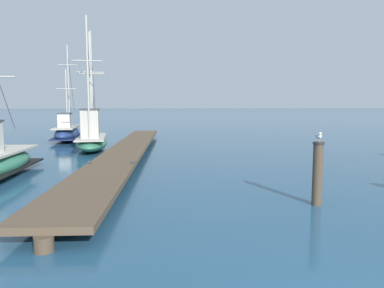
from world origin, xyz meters
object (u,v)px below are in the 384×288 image
(fishing_boat_0, at_px, (91,137))
(fishing_boat_2, at_px, (67,132))
(mooring_piling, at_px, (318,172))
(perched_seagull, at_px, (319,136))

(fishing_boat_0, distance_m, fishing_boat_2, 6.48)
(fishing_boat_0, height_order, fishing_boat_2, fishing_boat_0)
(fishing_boat_0, bearing_deg, mooring_piling, -56.14)
(fishing_boat_2, height_order, mooring_piling, fishing_boat_2)
(fishing_boat_0, distance_m, perched_seagull, 14.63)
(mooring_piling, bearing_deg, fishing_boat_2, 121.46)
(mooring_piling, height_order, perched_seagull, perched_seagull)
(fishing_boat_0, height_order, mooring_piling, fishing_boat_0)
(mooring_piling, relative_size, perched_seagull, 4.44)
(fishing_boat_2, bearing_deg, fishing_boat_0, -63.96)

